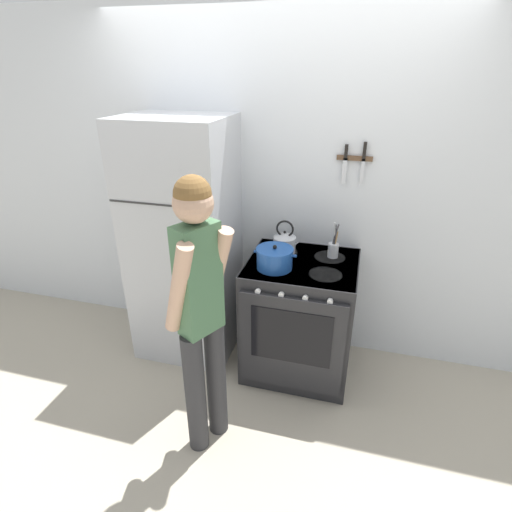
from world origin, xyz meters
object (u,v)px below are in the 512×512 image
at_px(refrigerator, 184,244).
at_px(person, 201,308).
at_px(utensil_jar, 333,248).
at_px(dutch_oven_pot, 275,258).
at_px(tea_kettle, 285,242).
at_px(stove_range, 299,317).

distance_m(refrigerator, person, 0.99).
xyz_separation_m(utensil_jar, person, (-0.61, -0.96, -0.00)).
bearing_deg(dutch_oven_pot, tea_kettle, 87.23).
bearing_deg(stove_range, tea_kettle, 134.28).
xyz_separation_m(refrigerator, stove_range, (0.91, -0.06, -0.46)).
height_order(refrigerator, tea_kettle, refrigerator).
height_order(dutch_oven_pot, utensil_jar, utensil_jar).
distance_m(stove_range, utensil_jar, 0.57).
xyz_separation_m(refrigerator, tea_kettle, (0.75, 0.10, 0.06)).
xyz_separation_m(dutch_oven_pot, person, (-0.25, -0.68, -0.01)).
relative_size(refrigerator, tea_kettle, 7.49).
relative_size(stove_range, tea_kettle, 3.66).
bearing_deg(refrigerator, person, -60.12).
bearing_deg(stove_range, refrigerator, 176.23).
bearing_deg(refrigerator, stove_range, -3.77).
height_order(stove_range, tea_kettle, tea_kettle).
relative_size(dutch_oven_pot, utensil_jar, 1.09).
bearing_deg(person, utensil_jar, -5.26).
relative_size(stove_range, person, 0.53).
height_order(tea_kettle, utensil_jar, utensil_jar).
height_order(stove_range, utensil_jar, utensil_jar).
distance_m(refrigerator, utensil_jar, 1.11).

